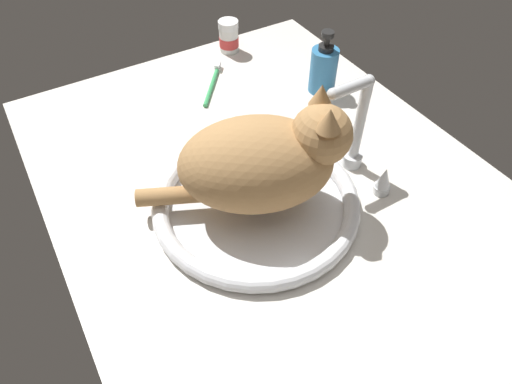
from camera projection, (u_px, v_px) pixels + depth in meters
countertop at (291, 210)px, 85.73cm from camera, size 121.02×81.29×3.00cm
sink_basin at (256, 202)px, 83.33cm from camera, size 38.03×38.03×3.05cm
faucet at (354, 135)px, 86.03cm from camera, size 21.02×10.71×20.81cm
cat at (267, 160)px, 75.94cm from camera, size 27.29×35.51×20.80cm
pill_bottle at (229, 37)px, 119.12cm from camera, size 5.25×5.25×8.33cm
soap_pump_bottle at (323, 69)px, 105.53cm from camera, size 6.34×6.34×15.02cm
toothbrush at (213, 83)px, 110.61cm from camera, size 14.51×11.65×1.70cm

